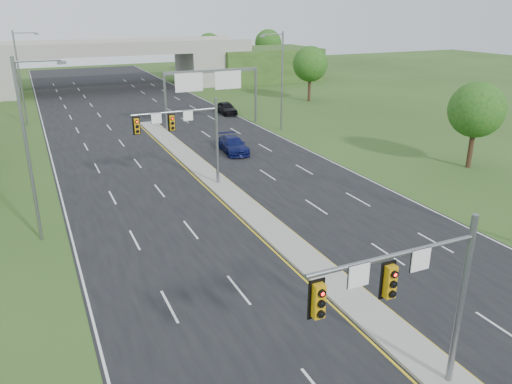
{
  "coord_description": "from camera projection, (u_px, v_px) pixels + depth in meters",
  "views": [
    {
      "loc": [
        -13.05,
        -10.87,
        13.51
      ],
      "look_at": [
        -1.29,
        14.8,
        3.0
      ],
      "focal_mm": 35.0,
      "sensor_mm": 36.0,
      "label": 1
    }
  ],
  "objects": [
    {
      "name": "tree_r_mid",
      "position": [
        310.0,
        64.0,
        74.16
      ],
      "size": [
        5.2,
        5.2,
        8.12
      ],
      "color": "#382316",
      "rests_on": "ground"
    },
    {
      "name": "tree_back_d",
      "position": [
        268.0,
        43.0,
        111.96
      ],
      "size": [
        6.0,
        6.0,
        8.85
      ],
      "color": "#382316",
      "rests_on": "ground"
    },
    {
      "name": "car_far_c",
      "position": [
        226.0,
        108.0,
        66.69
      ],
      "size": [
        1.97,
        4.68,
        1.58
      ],
      "primitive_type": "imported",
      "rotation": [
        0.0,
        0.0,
        -0.02
      ],
      "color": "black",
      "rests_on": "road"
    },
    {
      "name": "road",
      "position": [
        182.0,
        153.0,
        48.89
      ],
      "size": [
        24.0,
        160.0,
        0.02
      ],
      "primitive_type": "cube",
      "color": "black",
      "rests_on": "ground"
    },
    {
      "name": "ground",
      "position": [
        448.0,
        383.0,
        19.07
      ],
      "size": [
        240.0,
        240.0,
        0.0
      ],
      "primitive_type": "plane",
      "color": "#2C4619",
      "rests_on": "ground"
    },
    {
      "name": "lightpole_l_mid",
      "position": [
        30.0,
        143.0,
        28.79
      ],
      "size": [
        2.85,
        0.25,
        11.0
      ],
      "color": "slate",
      "rests_on": "ground"
    },
    {
      "name": "median",
      "position": [
        227.0,
        191.0,
        38.63
      ],
      "size": [
        2.0,
        54.0,
        0.16
      ],
      "primitive_type": "cube",
      "color": "gray",
      "rests_on": "road"
    },
    {
      "name": "lightpole_r_far",
      "position": [
        281.0,
        77.0,
        56.21
      ],
      "size": [
        2.85,
        0.25,
        11.0
      ],
      "color": "slate",
      "rests_on": "ground"
    },
    {
      "name": "car_far_b",
      "position": [
        233.0,
        145.0,
        49.0
      ],
      "size": [
        2.6,
        5.4,
        1.52
      ],
      "primitive_type": "imported",
      "rotation": [
        0.0,
        0.0,
        -0.09
      ],
      "color": "#0B1146",
      "rests_on": "road"
    },
    {
      "name": "lane_markings",
      "position": [
        196.0,
        172.0,
        43.46
      ],
      "size": [
        23.72,
        160.0,
        0.01
      ],
      "color": "gold",
      "rests_on": "road"
    },
    {
      "name": "overpass",
      "position": [
        106.0,
        68.0,
        86.0
      ],
      "size": [
        80.0,
        14.0,
        8.1
      ],
      "color": "gray",
      "rests_on": "ground"
    },
    {
      "name": "signal_mast_near",
      "position": [
        416.0,
        290.0,
        16.47
      ],
      "size": [
        6.62,
        0.6,
        7.0
      ],
      "color": "slate",
      "rests_on": "ground"
    },
    {
      "name": "lightpole_l_far",
      "position": [
        21.0,
        74.0,
        58.61
      ],
      "size": [
        2.85,
        0.25,
        11.0
      ],
      "color": "slate",
      "rests_on": "ground"
    },
    {
      "name": "tree_back_c",
      "position": [
        209.0,
        47.0,
        106.61
      ],
      "size": [
        5.6,
        5.6,
        8.32
      ],
      "color": "#382316",
      "rests_on": "ground"
    },
    {
      "name": "tree_r_near",
      "position": [
        477.0,
        110.0,
        42.89
      ],
      "size": [
        4.8,
        4.8,
        7.6
      ],
      "color": "#382316",
      "rests_on": "ground"
    },
    {
      "name": "signal_mast_far",
      "position": [
        189.0,
        130.0,
        37.78
      ],
      "size": [
        6.62,
        0.6,
        7.0
      ],
      "color": "slate",
      "rests_on": "ground"
    },
    {
      "name": "sign_gantry",
      "position": [
        211.0,
        82.0,
        58.12
      ],
      "size": [
        11.58,
        0.44,
        6.67
      ],
      "color": "slate",
      "rests_on": "ground"
    }
  ]
}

